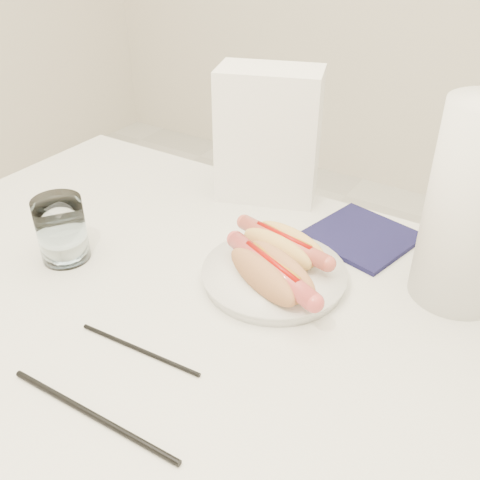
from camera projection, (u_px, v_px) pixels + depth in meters
The scene contains 10 objects.
table at pixel (202, 333), 0.84m from camera, with size 1.20×0.80×0.75m.
plate at pixel (274, 276), 0.84m from camera, with size 0.22×0.22×0.02m, color white.
hotdog_left at pixel (283, 246), 0.86m from camera, with size 0.17×0.09×0.05m.
hotdog_right at pixel (271, 273), 0.80m from camera, with size 0.19×0.13×0.05m.
water_glass at pixel (61, 230), 0.87m from camera, with size 0.08×0.08×0.11m, color white.
chopstick_near at pixel (139, 349), 0.72m from camera, with size 0.01×0.01×0.19m, color black.
chopstick_far at pixel (92, 415), 0.63m from camera, with size 0.01×0.01×0.25m, color black.
napkin_box at pixel (269, 135), 1.02m from camera, with size 0.19×0.10×0.25m, color white.
navy_napkin at pixel (361, 236), 0.95m from camera, with size 0.16×0.16×0.01m, color #121136.
paper_towel_roll at pixel (475, 208), 0.74m from camera, with size 0.13×0.13×0.30m, color white.
Camera 1 is at (0.39, -0.50, 1.26)m, focal length 40.64 mm.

